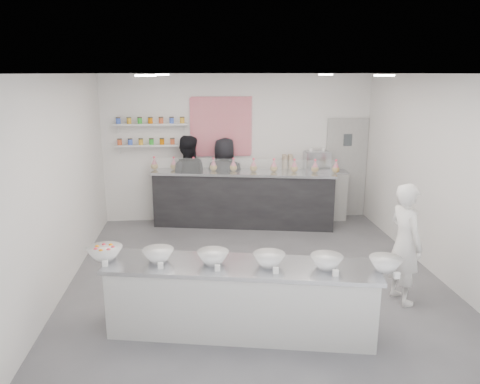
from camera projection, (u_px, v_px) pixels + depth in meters
name	position (u px, v px, depth m)	size (l,w,h in m)	color
floor	(255.00, 276.00, 7.13)	(6.00, 6.00, 0.00)	#515156
ceiling	(257.00, 74.00, 6.38)	(6.00, 6.00, 0.00)	white
back_wall	(238.00, 148.00, 9.65)	(5.50, 5.50, 0.00)	white
left_wall	(60.00, 184.00, 6.51)	(6.00, 6.00, 0.00)	white
right_wall	(438.00, 177.00, 7.00)	(6.00, 6.00, 0.00)	white
back_door	(346.00, 168.00, 9.93)	(0.88, 0.04, 2.10)	#9F9F9C
pattern_panel	(221.00, 127.00, 9.48)	(1.25, 0.03, 1.20)	red
jar_shelf_lower	(152.00, 145.00, 9.38)	(1.45, 0.22, 0.04)	silver
jar_shelf_upper	(151.00, 124.00, 9.27)	(1.45, 0.22, 0.04)	silver
preserve_jars	(151.00, 131.00, 9.29)	(1.45, 0.10, 0.56)	#DC5D31
downlight_0	(146.00, 76.00, 5.30)	(0.24, 0.24, 0.02)	white
downlight_1	(384.00, 75.00, 5.55)	(0.24, 0.24, 0.02)	white
downlight_2	(162.00, 75.00, 7.81)	(0.24, 0.24, 0.02)	white
downlight_3	(326.00, 75.00, 8.06)	(0.24, 0.24, 0.02)	white
prep_counter	(241.00, 299.00, 5.50)	(3.16, 0.72, 0.86)	#B8B8B2
back_bar	(243.00, 199.00, 9.39)	(3.61, 0.66, 1.12)	black
sneeze_guard	(242.00, 167.00, 8.91)	(3.56, 0.02, 0.30)	white
espresso_ledge	(312.00, 195.00, 9.82)	(1.40, 0.44, 1.04)	#B8B8B2
espresso_machine	(317.00, 162.00, 9.64)	(0.52, 0.36, 0.39)	#93969E
cup_stacks	(287.00, 163.00, 9.60)	(0.24, 0.24, 0.35)	tan
prep_bowls	(241.00, 259.00, 5.38)	(3.62, 0.47, 0.15)	white
label_cards	(254.00, 280.00, 4.92)	(3.31, 0.04, 0.07)	white
cookie_bags	(243.00, 165.00, 9.22)	(3.75, 0.15, 0.27)	#D6627D
woman_prep	(405.00, 244.00, 6.18)	(0.60, 0.39, 1.64)	white
staff_left	(187.00, 180.00, 9.45)	(0.88, 0.69, 1.81)	black
staff_right	(225.00, 181.00, 9.52)	(0.86, 0.56, 1.76)	black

